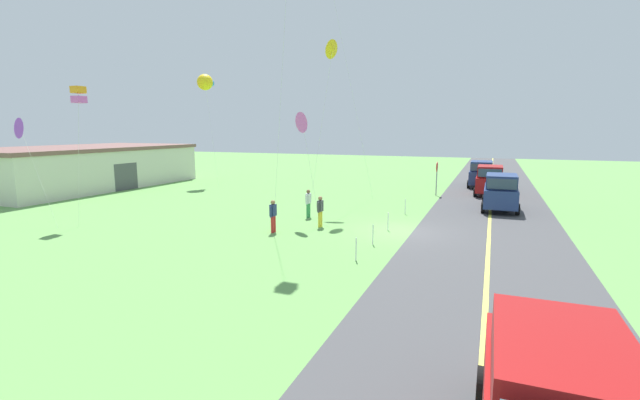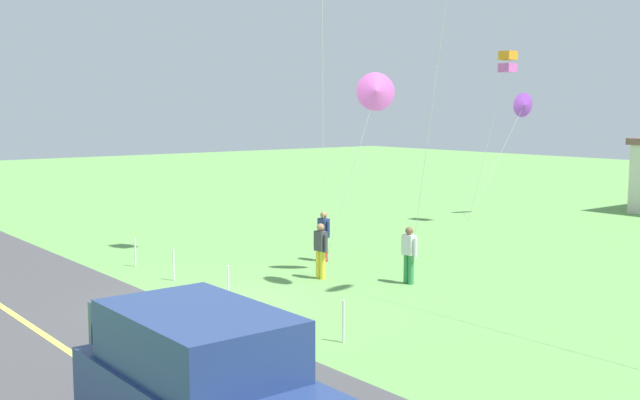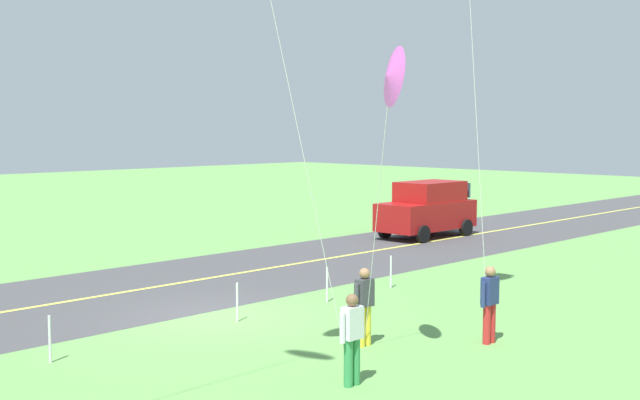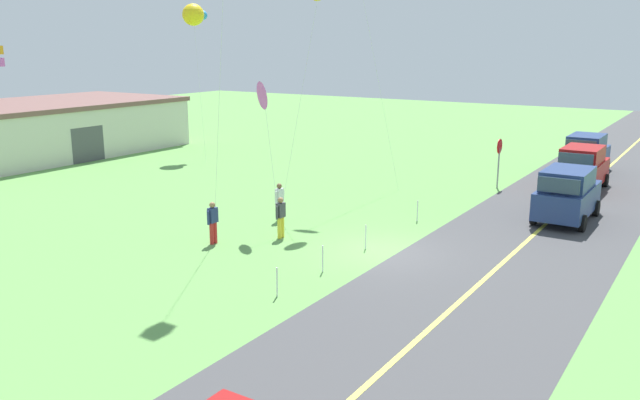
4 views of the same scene
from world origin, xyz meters
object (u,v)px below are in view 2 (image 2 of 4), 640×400
object	(u,v)px
car_suv_foreground	(206,394)
kite_red_low	(376,91)
kite_green_far	(508,62)
kite_orange_near	(524,105)
person_adult_near	(321,249)
person_child_watcher	(324,234)
person_adult_companion	(409,253)

from	to	relation	value
car_suv_foreground	kite_red_low	xyz separation A→B (m)	(-7.66, 9.97, 4.17)
kite_green_far	kite_orange_near	xyz separation A→B (m)	(-1.29, 2.89, -1.74)
person_adult_near	person_child_watcher	world-z (taller)	same
kite_green_far	person_adult_companion	bearing A→B (deg)	-64.02
car_suv_foreground	kite_green_far	size ratio (longest dim) A/B	0.61
person_adult_near	kite_green_far	size ratio (longest dim) A/B	0.22
person_adult_companion	kite_red_low	distance (m)	4.62
kite_green_far	kite_orange_near	distance (m)	3.61
person_adult_near	kite_green_far	distance (m)	14.07
kite_green_far	kite_orange_near	world-z (taller)	kite_green_far
person_adult_near	kite_orange_near	world-z (taller)	kite_orange_near
person_adult_near	person_adult_companion	distance (m)	2.53
person_adult_near	car_suv_foreground	bearing A→B (deg)	-17.85
person_adult_near	kite_orange_near	size ratio (longest dim) A/B	0.29
car_suv_foreground	kite_green_far	bearing A→B (deg)	119.23
person_child_watcher	kite_green_far	bearing A→B (deg)	-168.11
person_child_watcher	kite_red_low	xyz separation A→B (m)	(2.79, -0.35, 4.46)
person_adult_companion	kite_red_low	xyz separation A→B (m)	(-1.19, -0.20, 4.46)
person_adult_companion	kite_red_low	bearing A→B (deg)	35.27
person_child_watcher	kite_orange_near	xyz separation A→B (m)	(-2.59, 13.57, 4.14)
car_suv_foreground	kite_green_far	distance (m)	24.71
person_adult_companion	kite_green_far	size ratio (longest dim) A/B	0.22
person_adult_near	kite_red_low	xyz separation A→B (m)	(0.83, 1.33, 4.46)
person_adult_near	person_child_watcher	bearing A→B (deg)	167.08
person_child_watcher	kite_red_low	world-z (taller)	kite_red_low
kite_orange_near	person_adult_near	bearing A→B (deg)	-73.39
person_adult_companion	person_child_watcher	bearing A→B (deg)	23.64
car_suv_foreground	kite_orange_near	size ratio (longest dim) A/B	0.79
person_child_watcher	kite_orange_near	size ratio (longest dim) A/B	0.29
car_suv_foreground	kite_green_far	xyz separation A→B (m)	(-11.75, 21.01, 5.60)
car_suv_foreground	kite_red_low	distance (m)	13.25
person_adult_companion	kite_green_far	bearing A→B (deg)	-38.13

